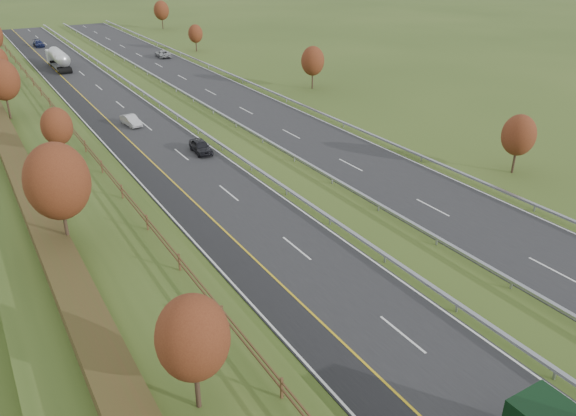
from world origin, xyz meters
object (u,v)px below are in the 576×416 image
car_small_far (39,44)px  car_oncoming (163,54)px  car_dark_near (201,146)px  car_silver_mid (131,120)px  road_tanker (58,58)px

car_small_far → car_oncoming: 32.12m
car_dark_near → car_oncoming: (15.27, 55.63, -0.03)m
car_silver_mid → car_small_far: 67.58m
car_dark_near → car_silver_mid: 14.27m
car_oncoming → road_tanker: bearing=6.5°
car_small_far → car_oncoming: bearing=-54.5°
car_silver_mid → car_oncoming: car_oncoming is taller
car_small_far → car_oncoming: (19.20, -25.75, 0.02)m
car_dark_near → car_silver_mid: bearing=108.3°
car_silver_mid → car_small_far: bearing=83.1°
car_silver_mid → car_oncoming: bearing=58.5°
car_oncoming → car_dark_near: bearing=78.8°
car_small_far → car_oncoming: car_oncoming is taller
car_dark_near → road_tanker: bearing=98.4°
car_silver_mid → car_dark_near: bearing=-82.5°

